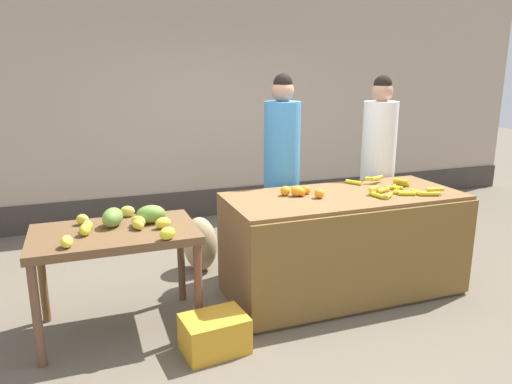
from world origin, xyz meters
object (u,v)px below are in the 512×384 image
Objects in this scene: vendor_woman_blue_shirt at (282,174)px; vendor_woman_white_shirt at (378,168)px; produce_sack at (200,244)px; produce_crate at (215,334)px.

vendor_woman_blue_shirt is 1.01× the size of vendor_woman_white_shirt.
produce_sack is at bearing 165.77° from vendor_woman_blue_shirt.
produce_sack is (-0.77, 0.20, -0.68)m from vendor_woman_blue_shirt.
vendor_woman_blue_shirt is 4.29× the size of produce_crate.
vendor_woman_blue_shirt is 1.05m from vendor_woman_white_shirt.
vendor_woman_blue_shirt reaches higher than produce_crate.
produce_crate is at bearing -129.83° from vendor_woman_blue_shirt.
vendor_woman_blue_shirt is 1.79m from produce_crate.
produce_sack is (0.25, 1.41, 0.14)m from produce_crate.
vendor_woman_white_shirt is at bearing -2.37° from vendor_woman_blue_shirt.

